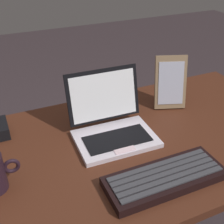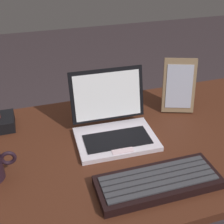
# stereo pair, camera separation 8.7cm
# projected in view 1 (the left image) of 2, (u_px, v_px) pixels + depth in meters

# --- Properties ---
(desk) EXTENTS (1.39, 0.65, 0.75)m
(desk) POSITION_uv_depth(u_px,v_px,m) (110.00, 169.00, 0.97)
(desk) COLOR #492214
(desk) RESTS_ON ground
(laptop_front) EXTENTS (0.26, 0.23, 0.20)m
(laptop_front) POSITION_uv_depth(u_px,v_px,m) (112.00, 125.00, 0.95)
(laptop_front) COLOR silver
(laptop_front) RESTS_ON desk
(external_keyboard) EXTENTS (0.33, 0.13, 0.03)m
(external_keyboard) POSITION_uv_depth(u_px,v_px,m) (165.00, 178.00, 0.78)
(external_keyboard) COLOR black
(external_keyboard) RESTS_ON desk
(photo_frame) EXTENTS (0.13, 0.09, 0.20)m
(photo_frame) POSITION_uv_depth(u_px,v_px,m) (170.00, 83.00, 1.08)
(photo_frame) COLOR #8B6F4F
(photo_frame) RESTS_ON desk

